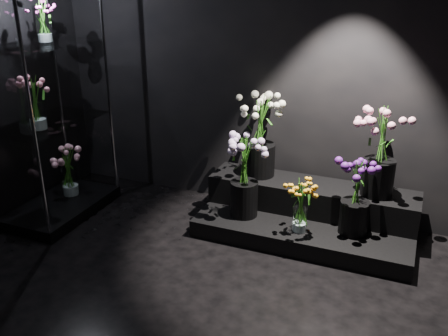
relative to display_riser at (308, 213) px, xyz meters
The scene contains 12 objects.
floor 1.75m from the display_riser, 110.73° to the right, with size 4.00×4.00×0.00m, color black.
wall_back 1.42m from the display_riser, 149.14° to the left, with size 4.00×4.00×0.00m, color black.
display_riser is the anchor object (origin of this frame).
display_case 2.55m from the display_riser, 166.47° to the right, with size 0.64×1.06×2.34m.
bouquet_orange_bells 0.39m from the display_riser, 90.00° to the right, with size 0.31×0.31×0.51m.
bouquet_lilac 0.69m from the display_riser, 158.48° to the right, with size 0.39×0.39×0.72m.
bouquet_purple 0.55m from the display_riser, 20.89° to the right, with size 0.30×0.30×0.62m.
bouquet_cream_roses 0.85m from the display_riser, 164.93° to the left, with size 0.54×0.54×0.76m.
bouquet_pink_roses 0.86m from the display_riser, 10.58° to the left, with size 0.46×0.46×0.75m.
bouquet_case_pink 2.54m from the display_riser, 161.37° to the right, with size 0.37×0.37×0.45m.
bouquet_case_magenta 2.84m from the display_riser, 169.25° to the right, with size 0.25×0.25×0.35m.
bouquet_case_base_pink 2.33m from the display_riser, behind, with size 0.35×0.35×0.50m.
Camera 1 is at (1.43, -2.30, 2.23)m, focal length 40.00 mm.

